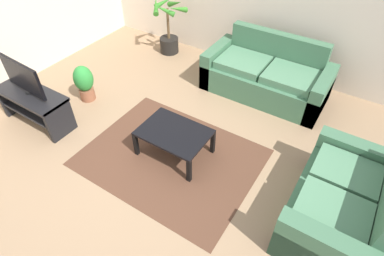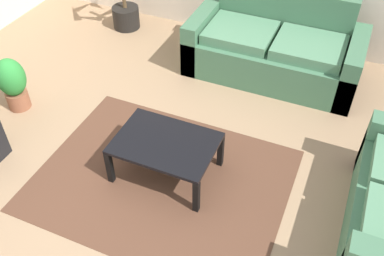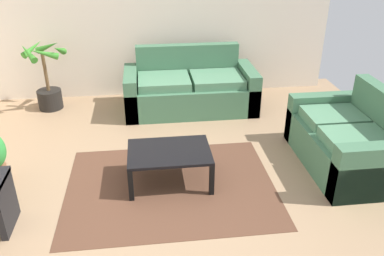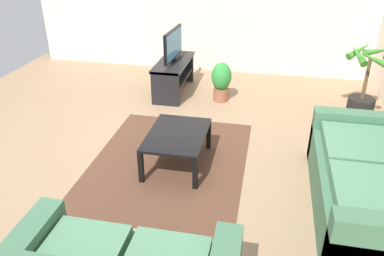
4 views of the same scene
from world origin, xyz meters
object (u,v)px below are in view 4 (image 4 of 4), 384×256
(couch_main, at_px, (372,185))
(tv_stand, at_px, (174,72))
(potted_palm, at_px, (364,89))
(potted_plant_small, at_px, (221,80))
(tv, at_px, (173,44))
(coffee_table, at_px, (177,137))

(couch_main, distance_m, tv_stand, 3.50)
(potted_palm, bearing_deg, potted_plant_small, -96.11)
(tv_stand, xyz_separation_m, tv, (0.00, 0.00, 0.44))
(couch_main, distance_m, coffee_table, 1.97)
(couch_main, distance_m, tv, 3.53)
(tv, height_order, potted_plant_small, tv)
(coffee_table, bearing_deg, tv_stand, -164.97)
(coffee_table, relative_size, potted_palm, 0.83)
(couch_main, distance_m, potted_palm, 2.12)
(potted_palm, bearing_deg, tv, -98.02)
(tv_stand, height_order, tv, tv)
(tv_stand, relative_size, potted_palm, 1.06)
(tv_stand, relative_size, potted_plant_small, 1.85)
(couch_main, xyz_separation_m, tv_stand, (-2.48, -2.47, 0.04))
(couch_main, relative_size, tv_stand, 1.74)
(tv_stand, height_order, coffee_table, tv_stand)
(potted_palm, bearing_deg, tv_stand, -98.02)
(coffee_table, bearing_deg, couch_main, 76.88)
(tv_stand, bearing_deg, potted_palm, 81.98)
(tv_stand, height_order, potted_plant_small, potted_plant_small)
(tv, relative_size, coffee_table, 0.91)
(couch_main, relative_size, tv, 2.43)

